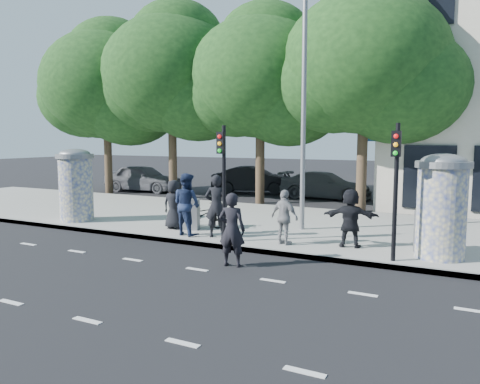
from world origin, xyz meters
The scene contains 26 objects.
ground centered at (0.00, 0.00, 0.00)m, with size 120.00×120.00×0.00m, color black.
sidewalk centered at (0.00, 7.50, 0.07)m, with size 40.00×8.00×0.15m, color gray.
curb centered at (0.00, 3.55, 0.07)m, with size 40.00×0.10×0.16m, color slate.
lane_dash_near centered at (0.00, -2.20, 0.00)m, with size 32.00×0.12×0.01m, color silver.
lane_dash_far centered at (0.00, 1.40, 0.00)m, with size 32.00×0.12×0.01m, color silver.
ad_column_left centered at (-7.20, 4.50, 1.54)m, with size 1.36×1.36×2.65m.
ad_column_right centered at (5.20, 4.70, 1.54)m, with size 1.36×1.36×2.65m.
traffic_pole_near centered at (-0.60, 3.79, 2.23)m, with size 0.22×0.31×3.40m.
traffic_pole_far centered at (4.20, 3.79, 2.23)m, with size 0.22×0.31×3.40m.
street_lamp centered at (0.80, 6.63, 4.79)m, with size 0.25×0.93×8.00m.
tree_far_left centered at (-13.00, 12.50, 6.19)m, with size 7.20×7.20×9.26m.
tree_mid_left centered at (-8.50, 12.50, 6.50)m, with size 7.20×7.20×9.57m.
tree_near_left centered at (-3.50, 12.70, 6.06)m, with size 6.80×6.80×8.97m.
tree_center centered at (1.50, 12.30, 6.31)m, with size 7.00×7.00×9.30m.
ped_a centered at (-3.05, 4.81, 0.98)m, with size 0.81×0.53×1.65m, color black.
ped_b centered at (-1.11, 4.28, 1.12)m, with size 0.71×0.46×1.93m, color black.
ped_c centered at (-2.12, 4.17, 1.13)m, with size 0.95×0.74×1.95m, color #1C2848.
ped_e centered at (1.13, 4.29, 0.94)m, with size 0.93×0.53×1.58m, color gray.
ped_f centered at (2.87, 4.84, 0.98)m, with size 1.53×0.55×1.65m, color black.
man_road centered at (0.61, 2.06, 0.93)m, with size 0.68×0.44×1.86m, color black.
bicycle centered at (-2.34, 5.45, 0.61)m, with size 1.74×0.61×0.92m, color black.
cabinet_left centered at (-2.45, 4.95, 0.66)m, with size 0.49×0.36×1.03m, color slate.
cabinet_right centered at (4.80, 5.24, 0.71)m, with size 0.53×0.39×1.11m, color slate.
car_left centered at (-11.90, 14.22, 0.80)m, with size 4.72×1.90×1.61m, color #55565C.
car_mid centered at (-5.61, 16.42, 0.77)m, with size 4.69×1.64×1.55m, color black.
car_right centered at (-1.20, 15.98, 0.70)m, with size 4.84×1.97×1.40m, color #4D5054.
Camera 1 is at (5.97, -8.00, 3.18)m, focal length 35.00 mm.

